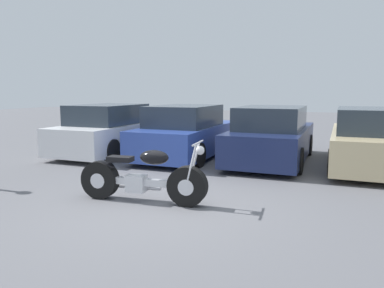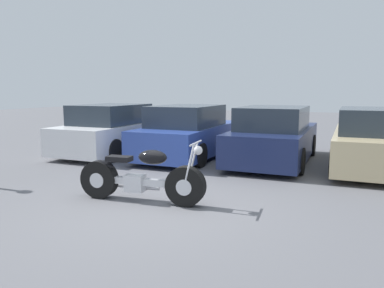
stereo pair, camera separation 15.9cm
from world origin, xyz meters
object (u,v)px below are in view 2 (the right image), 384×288
Objects in this scene: parked_car_navy at (274,137)px; parked_car_white at (115,131)px; parked_car_champagne at (374,141)px; parked_car_blue at (189,133)px; motorcycle at (140,178)px.

parked_car_white is at bearing -175.94° from parked_car_navy.
parked_car_blue is at bearing -178.27° from parked_car_champagne.
parked_car_white and parked_car_blue have the same top height.
parked_car_white reaches higher than motorcycle.
parked_car_navy is at bearing 3.13° from parked_car_blue.
motorcycle is 4.62m from parked_car_blue.
parked_car_blue reaches higher than motorcycle.
motorcycle is at bearing -77.67° from parked_car_blue.
parked_car_navy is at bearing 72.33° from motorcycle.
parked_car_blue is (-0.99, 4.51, 0.27)m from motorcycle.
parked_car_white is 2.47m from parked_car_blue.
motorcycle is 6.11m from parked_car_champagne.
parked_car_navy is (4.93, 0.35, 0.00)m from parked_car_white.
parked_car_white is (-3.45, 4.29, 0.27)m from motorcycle.
parked_car_white is at bearing 128.79° from motorcycle.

